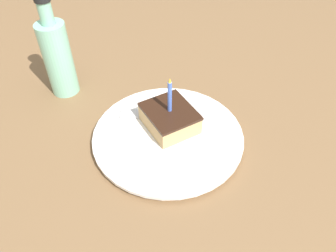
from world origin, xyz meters
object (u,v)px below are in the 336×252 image
(cake_slice, at_px, (170,118))
(fork, at_px, (158,114))
(plate, at_px, (168,136))
(bottle, at_px, (58,56))

(cake_slice, height_order, fork, cake_slice)
(plate, bearing_deg, cake_slice, -128.20)
(fork, relative_size, bottle, 0.74)
(plate, height_order, cake_slice, cake_slice)
(cake_slice, distance_m, fork, 0.04)
(plate, distance_m, cake_slice, 0.04)
(cake_slice, bearing_deg, plate, 51.80)
(cake_slice, height_order, bottle, bottle)
(plate, bearing_deg, fork, -98.73)
(fork, distance_m, bottle, 0.25)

